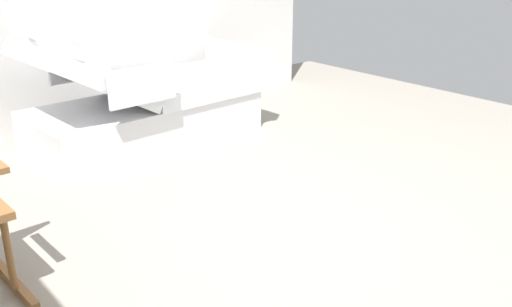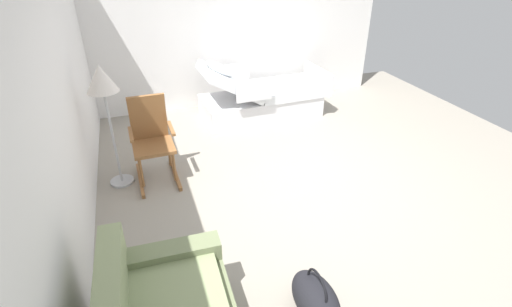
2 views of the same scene
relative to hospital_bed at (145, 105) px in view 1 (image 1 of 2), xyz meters
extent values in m
plane|color=gray|center=(-2.18, 0.14, -0.31)|extent=(7.22, 7.22, 0.00)
cube|color=silver|center=(0.00, 0.01, -0.13)|extent=(0.95, 1.97, 0.35)
cube|color=white|center=(0.02, -0.46, 0.11)|extent=(0.96, 1.19, 0.14)
cube|color=white|center=(-0.02, 0.52, 0.34)|extent=(0.95, 0.93, 0.58)
ellipsoid|color=white|center=(-0.03, 0.69, 0.58)|extent=(0.36, 0.50, 0.36)
cube|color=silver|center=(-0.52, 0.29, 0.32)|extent=(0.06, 0.56, 0.28)
cube|color=silver|center=(0.49, 0.33, 0.32)|extent=(0.06, 0.56, 0.28)
cube|color=silver|center=(0.04, -1.06, 0.22)|extent=(0.95, 0.09, 0.36)
cylinder|color=black|center=(-0.39, 0.79, -0.26)|extent=(0.10, 0.10, 0.10)
cylinder|color=black|center=(0.33, 0.82, -0.26)|extent=(0.10, 0.10, 0.10)
cylinder|color=black|center=(-0.33, -0.81, -0.26)|extent=(0.10, 0.10, 0.10)
cylinder|color=black|center=(0.39, -0.77, -0.26)|extent=(0.10, 0.10, 0.10)
cube|color=brown|center=(-1.45, 1.66, -0.28)|extent=(0.76, 0.06, 0.05)
cylinder|color=brown|center=(-1.63, 1.68, -0.06)|extent=(0.04, 0.04, 0.40)
camera|label=1|loc=(-4.20, 2.31, 1.36)|focal=39.90mm
camera|label=2|loc=(-5.62, 1.99, 2.31)|focal=26.59mm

